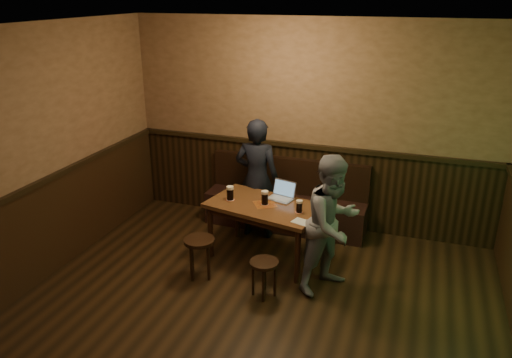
{
  "coord_description": "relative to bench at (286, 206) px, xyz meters",
  "views": [
    {
      "loc": [
        1.44,
        -3.34,
        3.11
      ],
      "look_at": [
        -0.32,
        1.72,
        1.06
      ],
      "focal_mm": 35.0,
      "sensor_mm": 36.0,
      "label": 1
    }
  ],
  "objects": [
    {
      "name": "person_grey",
      "position": [
        0.88,
        -1.3,
        0.46
      ],
      "size": [
        0.89,
        0.94,
        1.54
      ],
      "primitive_type": "imported",
      "rotation": [
        0.0,
        0.0,
        1.01
      ],
      "color": "gray",
      "rests_on": "ground"
    },
    {
      "name": "pint_mid",
      "position": [
        -0.0,
        -0.93,
        0.49
      ],
      "size": [
        0.11,
        0.11,
        0.17
      ],
      "color": "#A83314",
      "rests_on": "pub_table"
    },
    {
      "name": "laptop",
      "position": [
        0.14,
        -0.69,
        0.46
      ],
      "size": [
        0.35,
        0.31,
        0.21
      ],
      "rotation": [
        0.0,
        0.0,
        -0.25
      ],
      "color": "silver",
      "rests_on": "pub_table"
    },
    {
      "name": "pint_left",
      "position": [
        -0.44,
        -0.93,
        0.49
      ],
      "size": [
        0.11,
        0.11,
        0.18
      ],
      "color": "#A83314",
      "rests_on": "pub_table"
    },
    {
      "name": "stool_right",
      "position": [
        0.25,
        -1.7,
        0.02
      ],
      "size": [
        0.38,
        0.38,
        0.42
      ],
      "rotation": [
        0.0,
        0.0,
        0.24
      ],
      "color": "black",
      "rests_on": "ground"
    },
    {
      "name": "person_suit",
      "position": [
        -0.3,
        -0.35,
        0.49
      ],
      "size": [
        0.6,
        0.41,
        1.6
      ],
      "primitive_type": "imported",
      "rotation": [
        0.0,
        0.0,
        3.19
      ],
      "color": "black",
      "rests_on": "ground"
    },
    {
      "name": "stool_left",
      "position": [
        -0.57,
        -1.57,
        0.07
      ],
      "size": [
        0.45,
        0.45,
        0.48
      ],
      "rotation": [
        0.0,
        0.0,
        -0.36
      ],
      "color": "black",
      "rests_on": "ground"
    },
    {
      "name": "pint_right",
      "position": [
        0.44,
        -1.01,
        0.48
      ],
      "size": [
        0.1,
        0.1,
        0.15
      ],
      "color": "#A83314",
      "rests_on": "pub_table"
    },
    {
      "name": "bench",
      "position": [
        0.0,
        0.0,
        0.0
      ],
      "size": [
        2.2,
        0.5,
        0.95
      ],
      "color": "black",
      "rests_on": "ground"
    },
    {
      "name": "pub_table",
      "position": [
        -0.0,
        -0.92,
        0.31
      ],
      "size": [
        1.46,
        1.02,
        0.72
      ],
      "rotation": [
        0.0,
        0.0,
        -0.2
      ],
      "color": "#4F3316",
      "rests_on": "ground"
    },
    {
      "name": "room",
      "position": [
        0.24,
        -2.53,
        0.89
      ],
      "size": [
        5.04,
        6.04,
        2.84
      ],
      "color": "black",
      "rests_on": "ground"
    },
    {
      "name": "menu",
      "position": [
        0.54,
        -1.25,
        0.41
      ],
      "size": [
        0.25,
        0.21,
        0.0
      ],
      "primitive_type": "cube",
      "rotation": [
        0.0,
        0.0,
        -0.3
      ],
      "color": "silver",
      "rests_on": "pub_table"
    }
  ]
}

